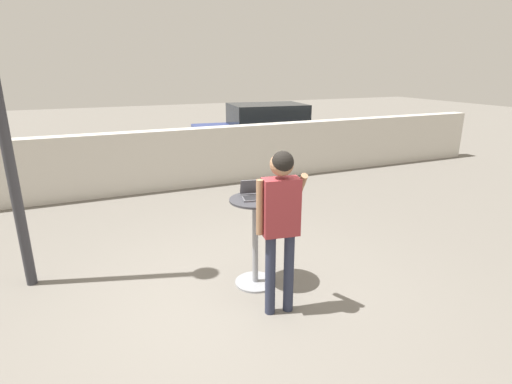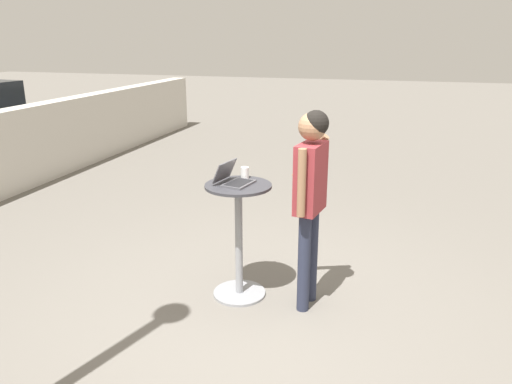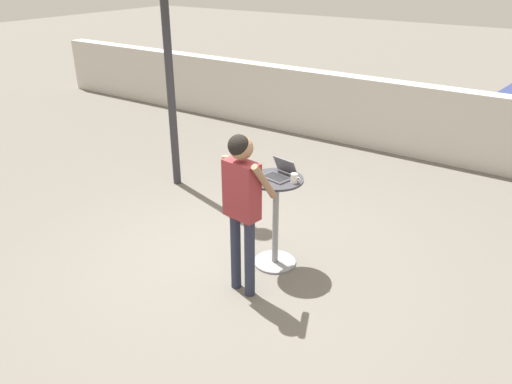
{
  "view_description": "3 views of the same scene",
  "coord_description": "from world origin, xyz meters",
  "px_view_note": "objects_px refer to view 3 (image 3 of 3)",
  "views": [
    {
      "loc": [
        -1.38,
        -3.71,
        2.55
      ],
      "look_at": [
        0.35,
        0.28,
        1.19
      ],
      "focal_mm": 28.0,
      "sensor_mm": 36.0,
      "label": 1
    },
    {
      "loc": [
        -3.69,
        -1.05,
        2.37
      ],
      "look_at": [
        0.19,
        0.1,
        1.09
      ],
      "focal_mm": 35.0,
      "sensor_mm": 36.0,
      "label": 2
    },
    {
      "loc": [
        2.98,
        -3.95,
        3.29
      ],
      "look_at": [
        0.2,
        0.14,
        0.96
      ],
      "focal_mm": 35.0,
      "sensor_mm": 36.0,
      "label": 3
    }
  ],
  "objects_px": {
    "laptop": "(280,173)",
    "coffee_mug": "(294,178)",
    "standing_person": "(242,195)",
    "cafe_table": "(276,216)"
  },
  "relations": [
    {
      "from": "laptop",
      "to": "coffee_mug",
      "type": "bearing_deg",
      "value": -10.81
    },
    {
      "from": "laptop",
      "to": "coffee_mug",
      "type": "xyz_separation_m",
      "value": [
        0.21,
        -0.04,
        0.01
      ]
    },
    {
      "from": "laptop",
      "to": "standing_person",
      "type": "bearing_deg",
      "value": -90.84
    },
    {
      "from": "coffee_mug",
      "to": "standing_person",
      "type": "relative_size",
      "value": 0.06
    },
    {
      "from": "cafe_table",
      "to": "standing_person",
      "type": "bearing_deg",
      "value": -89.99
    },
    {
      "from": "coffee_mug",
      "to": "standing_person",
      "type": "xyz_separation_m",
      "value": [
        -0.22,
        -0.66,
        -0.0
      ]
    },
    {
      "from": "laptop",
      "to": "coffee_mug",
      "type": "distance_m",
      "value": 0.21
    },
    {
      "from": "laptop",
      "to": "standing_person",
      "type": "height_order",
      "value": "standing_person"
    },
    {
      "from": "cafe_table",
      "to": "standing_person",
      "type": "xyz_separation_m",
      "value": [
        0.0,
        -0.65,
        0.52
      ]
    },
    {
      "from": "cafe_table",
      "to": "coffee_mug",
      "type": "height_order",
      "value": "coffee_mug"
    }
  ]
}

